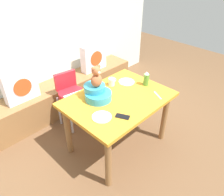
% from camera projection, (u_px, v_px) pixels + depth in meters
% --- Properties ---
extents(ground_plane, '(8.00, 8.00, 0.00)m').
position_uv_depth(ground_plane, '(117.00, 144.00, 2.94)').
color(ground_plane, brown).
extents(back_wall, '(4.40, 0.10, 2.60)m').
position_uv_depth(back_wall, '(42.00, 23.00, 3.06)').
color(back_wall, silver).
rests_on(back_wall, ground_plane).
extents(window_bench, '(2.60, 0.44, 0.46)m').
position_uv_depth(window_bench, '(63.00, 95.00, 3.51)').
color(window_bench, olive).
rests_on(window_bench, ground_plane).
extents(pillow_floral_left, '(0.44, 0.15, 0.44)m').
position_uv_depth(pillow_floral_left, '(20.00, 85.00, 2.87)').
color(pillow_floral_left, silver).
rests_on(pillow_floral_left, window_bench).
extents(pillow_floral_right, '(0.44, 0.15, 0.44)m').
position_uv_depth(pillow_floral_right, '(93.00, 57.00, 3.62)').
color(pillow_floral_right, silver).
rests_on(pillow_floral_right, window_bench).
extents(dining_table, '(1.19, 0.87, 0.74)m').
position_uv_depth(dining_table, '(118.00, 106.00, 2.59)').
color(dining_table, orange).
rests_on(dining_table, ground_plane).
extents(highchair, '(0.37, 0.49, 0.79)m').
position_uv_depth(highchair, '(71.00, 94.00, 3.00)').
color(highchair, red).
rests_on(highchair, ground_plane).
extents(infant_seat_teal, '(0.30, 0.33, 0.16)m').
position_uv_depth(infant_seat_teal, '(97.00, 93.00, 2.48)').
color(infant_seat_teal, teal).
rests_on(infant_seat_teal, dining_table).
extents(teddy_bear, '(0.13, 0.12, 0.25)m').
position_uv_depth(teddy_bear, '(96.00, 77.00, 2.36)').
color(teddy_bear, '#B15F39').
rests_on(teddy_bear, infant_seat_teal).
extents(ketchup_bottle, '(0.07, 0.07, 0.18)m').
position_uv_depth(ketchup_bottle, '(146.00, 79.00, 2.72)').
color(ketchup_bottle, '#4C8C33').
rests_on(ketchup_bottle, dining_table).
extents(coffee_mug, '(0.12, 0.08, 0.09)m').
position_uv_depth(coffee_mug, '(112.00, 82.00, 2.74)').
color(coffee_mug, silver).
rests_on(coffee_mug, dining_table).
extents(dinner_plate_near, '(0.20, 0.20, 0.01)m').
position_uv_depth(dinner_plate_near, '(127.00, 82.00, 2.82)').
color(dinner_plate_near, white).
rests_on(dinner_plate_near, dining_table).
extents(dinner_plate_far, '(0.20, 0.20, 0.01)m').
position_uv_depth(dinner_plate_far, '(102.00, 117.00, 2.23)').
color(dinner_plate_far, white).
rests_on(dinner_plate_far, dining_table).
extents(cell_phone, '(0.13, 0.16, 0.01)m').
position_uv_depth(cell_phone, '(123.00, 116.00, 2.24)').
color(cell_phone, black).
rests_on(cell_phone, dining_table).
extents(table_fork, '(0.09, 0.16, 0.01)m').
position_uv_depth(table_fork, '(158.00, 95.00, 2.57)').
color(table_fork, silver).
rests_on(table_fork, dining_table).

